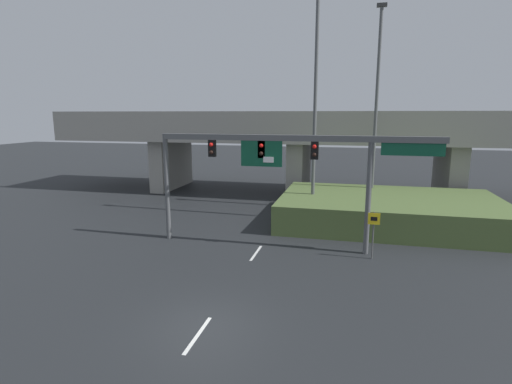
{
  "coord_description": "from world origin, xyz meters",
  "views": [
    {
      "loc": [
        4.86,
        -12.28,
        7.39
      ],
      "look_at": [
        0.0,
        7.67,
        3.37
      ],
      "focal_mm": 28.0,
      "sensor_mm": 36.0,
      "label": 1
    }
  ],
  "objects_px": {
    "speed_limit_sign": "(373,229)",
    "highway_light_pole_near": "(376,107)",
    "parked_sedan_near_right": "(426,229)",
    "signal_gantry": "(283,157)",
    "highway_light_pole_far": "(315,101)"
  },
  "relations": [
    {
      "from": "speed_limit_sign",
      "to": "highway_light_pole_near",
      "type": "bearing_deg",
      "value": 88.3
    },
    {
      "from": "highway_light_pole_near",
      "to": "parked_sedan_near_right",
      "type": "distance_m",
      "value": 10.24
    },
    {
      "from": "speed_limit_sign",
      "to": "signal_gantry",
      "type": "bearing_deg",
      "value": 171.06
    },
    {
      "from": "speed_limit_sign",
      "to": "highway_light_pole_far",
      "type": "bearing_deg",
      "value": 118.12
    },
    {
      "from": "signal_gantry",
      "to": "parked_sedan_near_right",
      "type": "bearing_deg",
      "value": 22.68
    },
    {
      "from": "highway_light_pole_near",
      "to": "highway_light_pole_far",
      "type": "bearing_deg",
      "value": -138.88
    },
    {
      "from": "parked_sedan_near_right",
      "to": "highway_light_pole_far",
      "type": "bearing_deg",
      "value": 167.68
    },
    {
      "from": "signal_gantry",
      "to": "highway_light_pole_far",
      "type": "xyz_separation_m",
      "value": [
        1.06,
        6.38,
        3.16
      ]
    },
    {
      "from": "speed_limit_sign",
      "to": "highway_light_pole_far",
      "type": "height_order",
      "value": "highway_light_pole_far"
    },
    {
      "from": "signal_gantry",
      "to": "highway_light_pole_near",
      "type": "relative_size",
      "value": 1.02
    },
    {
      "from": "speed_limit_sign",
      "to": "highway_light_pole_far",
      "type": "distance_m",
      "value": 10.46
    },
    {
      "from": "highway_light_pole_near",
      "to": "parked_sedan_near_right",
      "type": "height_order",
      "value": "highway_light_pole_near"
    },
    {
      "from": "signal_gantry",
      "to": "highway_light_pole_near",
      "type": "height_order",
      "value": "highway_light_pole_near"
    },
    {
      "from": "highway_light_pole_far",
      "to": "highway_light_pole_near",
      "type": "bearing_deg",
      "value": 41.12
    },
    {
      "from": "signal_gantry",
      "to": "parked_sedan_near_right",
      "type": "height_order",
      "value": "signal_gantry"
    }
  ]
}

